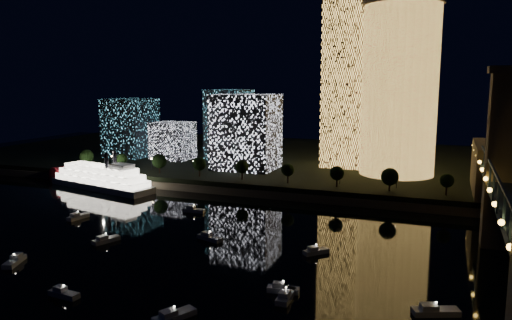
% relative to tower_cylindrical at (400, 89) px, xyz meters
% --- Properties ---
extents(ground, '(520.00, 520.00, 0.00)m').
position_rel_tower_cylindrical_xyz_m(ground, '(-28.78, -124.48, -42.42)').
color(ground, black).
rests_on(ground, ground).
extents(far_bank, '(420.00, 160.00, 5.00)m').
position_rel_tower_cylindrical_xyz_m(far_bank, '(-28.78, 35.52, -39.92)').
color(far_bank, black).
rests_on(far_bank, ground).
extents(seawall, '(420.00, 6.00, 3.00)m').
position_rel_tower_cylindrical_xyz_m(seawall, '(-28.78, -42.48, -40.92)').
color(seawall, '#6B5E4C').
rests_on(seawall, ground).
extents(tower_cylindrical, '(34.00, 34.00, 74.58)m').
position_rel_tower_cylindrical_xyz_m(tower_cylindrical, '(0.00, 0.00, 0.00)').
color(tower_cylindrical, '#FBB850').
rests_on(tower_cylindrical, far_bank).
extents(tower_rectangular, '(24.13, 24.13, 76.78)m').
position_rel_tower_cylindrical_xyz_m(tower_rectangular, '(-23.75, 15.42, 0.97)').
color(tower_rectangular, '#FBB850').
rests_on(tower_rectangular, far_bank).
extents(midrise_blocks, '(99.46, 40.38, 36.59)m').
position_rel_tower_cylindrical_xyz_m(midrise_blocks, '(-96.74, -0.99, -21.07)').
color(midrise_blocks, white).
rests_on(midrise_blocks, far_bank).
extents(riverboat, '(58.06, 23.50, 17.16)m').
position_rel_tower_cylindrical_xyz_m(riverboat, '(-120.12, -52.39, -38.01)').
color(riverboat, silver).
rests_on(riverboat, ground).
extents(motorboats, '(121.15, 78.62, 2.78)m').
position_rel_tower_cylindrical_xyz_m(motorboats, '(-42.58, -119.96, -41.60)').
color(motorboats, silver).
rests_on(motorboats, ground).
extents(esplanade_trees, '(165.90, 6.71, 8.86)m').
position_rel_tower_cylindrical_xyz_m(esplanade_trees, '(-63.47, -36.48, -31.95)').
color(esplanade_trees, black).
rests_on(esplanade_trees, far_bank).
extents(street_lamps, '(132.70, 0.70, 5.65)m').
position_rel_tower_cylindrical_xyz_m(street_lamps, '(-62.78, -30.48, -33.39)').
color(street_lamps, black).
rests_on(street_lamps, far_bank).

